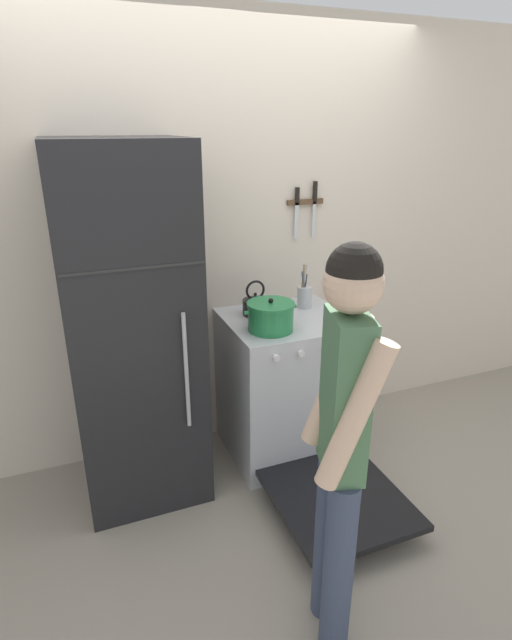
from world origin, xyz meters
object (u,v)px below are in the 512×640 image
Objects in this scene: utensil_jar at (304,296)px; refrigerator at (132,331)px; person at (342,438)px; stove_range at (288,388)px; tea_kettle at (256,304)px; dutch_oven_pot at (271,316)px.

refrigerator is at bearing -172.77° from utensil_jar.
person is at bearing -65.81° from refrigerator.
person is (-0.35, -1.17, 0.48)m from stove_range.
stove_range is (0.89, -0.04, -0.51)m from refrigerator.
person is at bearing -98.63° from tea_kettle.
utensil_jar is (0.33, 0.01, 0.01)m from tea_kettle.
tea_kettle is at bearing 131.68° from stove_range.
stove_range is 0.58m from utensil_jar.
dutch_oven_pot is at bearing -142.15° from utensil_jar.
refrigerator is 1.03m from stove_range.
refrigerator is 1.08m from utensil_jar.
refrigerator is at bearing 177.65° from stove_range.
stove_range is at bearing 29.43° from dutch_oven_pot.
tea_kettle is 0.75× the size of utensil_jar.
tea_kettle is (0.75, 0.13, 0.01)m from refrigerator.
refrigerator is 6.75× the size of utensil_jar.
refrigerator reaches higher than tea_kettle.
dutch_oven_pot is at bearing -92.86° from tea_kettle.
refrigerator is 0.74m from dutch_oven_pot.
utensil_jar is at bearing 7.23° from refrigerator.
utensil_jar is (0.34, 0.26, -0.01)m from dutch_oven_pot.
tea_kettle is at bearing 87.14° from dutch_oven_pot.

